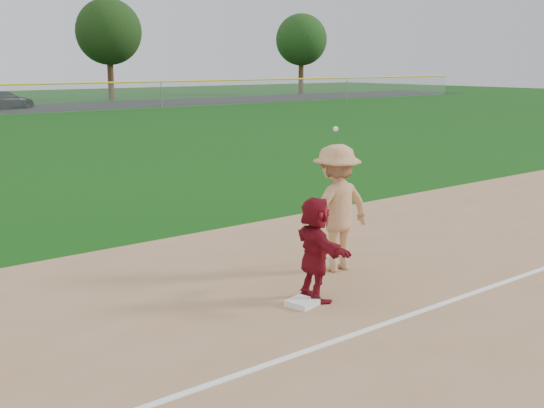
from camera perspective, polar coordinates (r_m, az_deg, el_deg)
ground at (r=9.82m, az=5.55°, el=-8.85°), size 160.00×160.00×0.00m
foul_line at (r=9.30m, az=9.04°, el=-10.00°), size 60.00×0.10×0.01m
first_base at (r=9.90m, az=2.54°, el=-8.25°), size 0.45×0.45×0.08m
base_runner at (r=9.96m, az=3.66°, el=-3.75°), size 0.82×1.50×1.54m
car_right at (r=55.24m, az=-21.53°, el=8.10°), size 4.97×3.00×1.35m
first_base_play at (r=11.36m, az=5.39°, el=-0.33°), size 1.48×1.19×2.51m
tree_3 at (r=65.88m, az=-13.51°, el=13.83°), size 6.00×6.00×9.19m
tree_4 at (r=76.73m, az=2.47°, el=13.56°), size 5.60×5.60×8.67m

